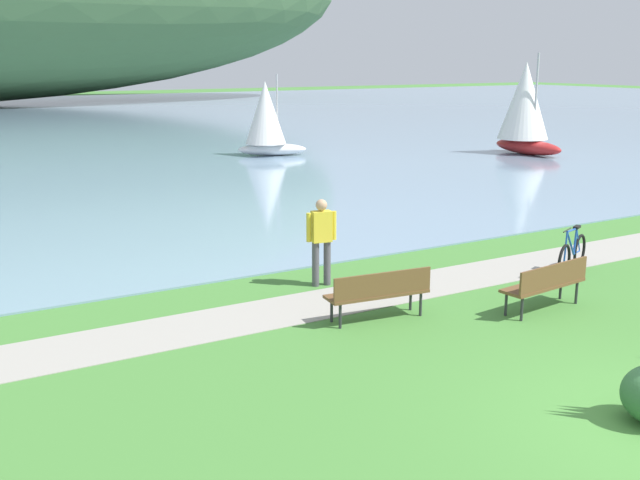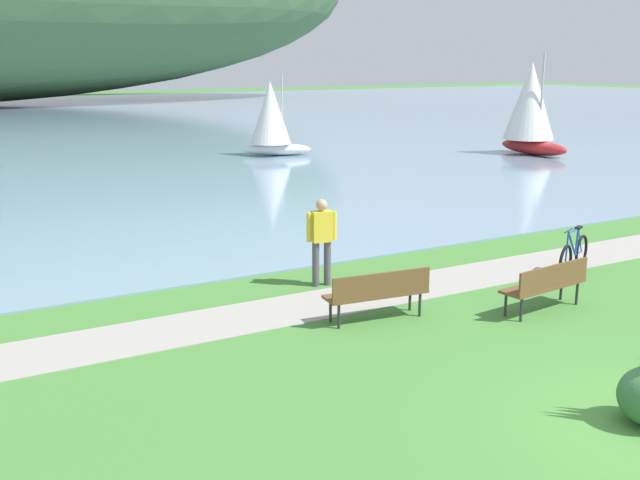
% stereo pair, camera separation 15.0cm
% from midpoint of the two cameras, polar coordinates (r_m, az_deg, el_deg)
% --- Properties ---
extents(bay_water, '(180.00, 80.00, 0.04)m').
position_cam_midpoint_polar(bay_water, '(54.03, -22.23, 8.09)').
color(bay_water, '#7A99B2').
rests_on(bay_water, ground).
extents(shoreline_path, '(60.00, 1.50, 0.01)m').
position_cam_midpoint_polar(shoreline_path, '(14.22, 4.38, -4.02)').
color(shoreline_path, '#A39E93').
rests_on(shoreline_path, ground).
extents(park_bench_near_camera, '(1.84, 0.68, 0.88)m').
position_cam_midpoint_polar(park_bench_near_camera, '(12.60, 4.19, -3.89)').
color(park_bench_near_camera, brown).
rests_on(park_bench_near_camera, ground).
extents(park_bench_further_along, '(1.84, 0.68, 0.88)m').
position_cam_midpoint_polar(park_bench_further_along, '(13.62, 16.62, -3.09)').
color(park_bench_further_along, brown).
rests_on(park_bench_further_along, ground).
extents(bicycle_leaning_near_bench, '(1.63, 0.80, 1.01)m').
position_cam_midpoint_polar(bicycle_leaning_near_bench, '(16.19, 18.41, -1.05)').
color(bicycle_leaning_near_bench, black).
rests_on(bicycle_leaning_near_bench, ground).
extents(person_at_shoreline, '(0.60, 0.28, 1.71)m').
position_cam_midpoint_polar(person_at_shoreline, '(14.39, -0.19, 0.26)').
color(person_at_shoreline, '#4C4C51').
rests_on(person_at_shoreline, ground).
extents(sailboat_mid_bay, '(2.32, 3.87, 4.53)m').
position_cam_midpoint_polar(sailboat_mid_bay, '(35.92, 15.24, 9.77)').
color(sailboat_mid_bay, '#B22323').
rests_on(sailboat_mid_bay, bay_water).
extents(sailboat_toward_hillside, '(3.17, 2.41, 3.62)m').
position_cam_midpoint_polar(sailboat_toward_hillside, '(34.05, -4.24, 9.29)').
color(sailboat_toward_hillside, white).
rests_on(sailboat_toward_hillside, bay_water).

